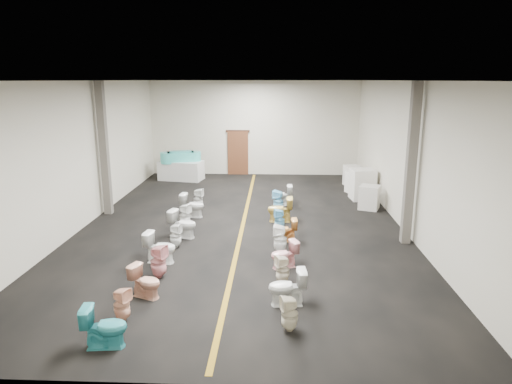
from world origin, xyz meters
The scene contains 37 objects.
floor centered at (0.00, 0.00, 0.00)m, with size 16.00×16.00×0.00m, color black.
ceiling centered at (0.00, 0.00, 4.50)m, with size 16.00×16.00×0.00m, color black.
wall_back centered at (0.00, 8.00, 2.25)m, with size 10.00×10.00×0.00m, color beige.
wall_front centered at (0.00, -8.00, 2.25)m, with size 10.00×10.00×0.00m, color beige.
wall_left centered at (-5.00, 0.00, 2.25)m, with size 16.00×16.00×0.00m, color beige.
wall_right centered at (5.00, 0.00, 2.25)m, with size 16.00×16.00×0.00m, color beige.
aisle_stripe centered at (0.00, 0.00, 0.00)m, with size 0.12×15.60×0.01m, color #896413.
back_door centered at (-0.80, 7.94, 1.05)m, with size 1.00×0.10×2.10m, color #562D19.
door_frame centered at (-0.80, 7.95, 2.12)m, with size 1.15×0.08×0.10m, color #331C11.
column_left centered at (-4.75, 1.00, 2.25)m, with size 0.25×0.25×4.50m, color #59544C.
column_right centered at (4.75, -1.50, 2.25)m, with size 0.25×0.25×4.50m, color #59544C.
display_table centered at (-3.33, 6.57, 0.44)m, with size 1.96×0.98×0.87m, color silver.
bathtub centered at (-3.33, 6.57, 1.07)m, with size 1.82×0.97×0.55m.
appliance_crate_a centered at (4.40, 1.95, 0.43)m, with size 0.66×0.66×0.85m, color beige.
appliance_crate_b centered at (4.40, 3.33, 0.59)m, with size 0.86×0.86×1.19m, color silver.
appliance_crate_c centered at (4.40, 4.35, 0.43)m, with size 0.77×0.77×0.87m, color white.
appliance_crate_d centered at (4.40, 5.73, 0.44)m, with size 0.62×0.62×0.89m, color beige.
toilet_left_0 centered at (-1.89, -7.05, 0.39)m, with size 0.43×0.75×0.77m, color teal.
toilet_left_1 centered at (-1.89, -6.18, 0.34)m, with size 0.31×0.31×0.68m, color #F0B090.
toilet_left_2 centered at (-1.72, -5.16, 0.35)m, with size 0.39×0.69×0.71m, color tan.
toilet_left_3 centered at (-1.69, -4.18, 0.40)m, with size 0.36×0.37×0.81m, color pink.
toilet_left_4 centered at (-1.87, -3.26, 0.40)m, with size 0.45×0.79×0.80m, color white.
toilet_left_5 centered at (-1.71, -2.20, 0.34)m, with size 0.31×0.32×0.69m, color white.
toilet_left_6 centered at (-1.68, -1.35, 0.41)m, with size 0.46×0.81×0.82m, color silver.
toilet_left_7 centered at (-1.81, -0.38, 0.37)m, with size 0.34×0.34×0.75m, color white.
toilet_left_8 centered at (-1.76, 0.71, 0.40)m, with size 0.45×0.79×0.81m, color silver.
toilet_left_9 centered at (-1.73, 1.67, 0.37)m, with size 0.34×0.34×0.75m, color silver.
toilet_right_0 centered at (1.31, -6.40, 0.34)m, with size 0.31×0.32×0.69m, color beige.
toilet_right_1 centered at (1.29, -5.39, 0.39)m, with size 0.44×0.77×0.78m, color silver.
toilet_right_2 centered at (1.21, -4.40, 0.34)m, with size 0.31×0.31×0.68m, color beige.
toilet_right_3 centered at (1.26, -3.47, 0.34)m, with size 0.38×0.67×0.69m, color #F4A8AA.
toilet_right_4 centered at (1.17, -2.47, 0.39)m, with size 0.35×0.36×0.78m, color white.
toilet_right_5 centered at (1.33, -1.58, 0.34)m, with size 0.38×0.66×0.68m, color #DB8E42.
toilet_right_6 centered at (1.17, -0.63, 0.35)m, with size 0.31×0.32×0.69m, color #77CBEF.
toilet_right_7 centered at (1.19, 0.29, 0.41)m, with size 0.46×0.81×0.83m, color gold.
toilet_right_8 centered at (1.14, 1.39, 0.39)m, with size 0.36×0.36×0.79m, color #7ED0F5.
toilet_right_9 centered at (1.28, 2.31, 0.39)m, with size 0.43×0.76×0.77m, color white.
Camera 1 is at (1.01, -14.01, 4.52)m, focal length 32.00 mm.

